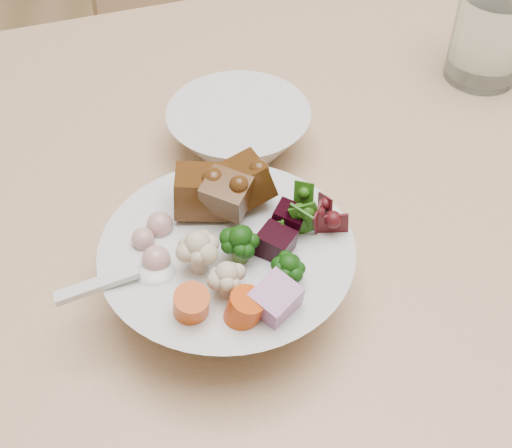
% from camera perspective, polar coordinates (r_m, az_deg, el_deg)
% --- Properties ---
extents(chair_far, '(0.52, 0.52, 0.88)m').
position_cam_1_polar(chair_far, '(1.27, -1.81, 14.70)').
color(chair_far, tan).
rests_on(chair_far, ground).
extents(food_bowl, '(0.19, 0.19, 0.10)m').
position_cam_1_polar(food_bowl, '(0.55, -2.14, -3.43)').
color(food_bowl, silver).
rests_on(food_bowl, dining_table).
extents(soup_spoon, '(0.09, 0.03, 0.02)m').
position_cam_1_polar(soup_spoon, '(0.52, -9.24, -4.24)').
color(soup_spoon, silver).
rests_on(soup_spoon, food_bowl).
extents(water_glass, '(0.08, 0.08, 0.13)m').
position_cam_1_polar(water_glass, '(0.81, 18.35, 14.80)').
color(water_glass, white).
rests_on(water_glass, dining_table).
extents(side_bowl, '(0.14, 0.14, 0.05)m').
position_cam_1_polar(side_bowl, '(0.69, -1.38, 7.47)').
color(side_bowl, silver).
rests_on(side_bowl, dining_table).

